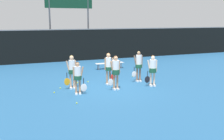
# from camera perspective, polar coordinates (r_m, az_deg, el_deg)

# --- Properties ---
(ground_plane) EXTENTS (140.00, 140.00, 0.00)m
(ground_plane) POSITION_cam_1_polar(r_m,az_deg,el_deg) (14.16, 0.00, -3.77)
(ground_plane) COLOR #235684
(fence_windscreen) EXTENTS (60.00, 0.08, 2.79)m
(fence_windscreen) POSITION_cam_1_polar(r_m,az_deg,el_deg) (23.05, -8.91, 5.39)
(fence_windscreen) COLOR black
(fence_windscreen) RESTS_ON ground_plane
(scoreboard) EXTENTS (4.26, 0.15, 6.25)m
(scoreboard) POSITION_cam_1_polar(r_m,az_deg,el_deg) (24.32, -9.35, 13.99)
(scoreboard) COLOR #515156
(scoreboard) RESTS_ON ground_plane
(bench_courtside) EXTENTS (2.15, 0.38, 0.45)m
(bench_courtside) POSITION_cam_1_polar(r_m,az_deg,el_deg) (19.32, -0.52, 1.41)
(bench_courtside) COLOR silver
(bench_courtside) RESTS_ON ground_plane
(player_0) EXTENTS (0.66, 0.37, 1.61)m
(player_0) POSITION_cam_1_polar(r_m,az_deg,el_deg) (12.75, -7.45, -1.18)
(player_0) COLOR tan
(player_0) RESTS_ON ground_plane
(player_1) EXTENTS (0.66, 0.39, 1.78)m
(player_1) POSITION_cam_1_polar(r_m,az_deg,el_deg) (13.45, 0.80, 0.09)
(player_1) COLOR tan
(player_1) RESTS_ON ground_plane
(player_2) EXTENTS (0.70, 0.41, 1.70)m
(player_2) POSITION_cam_1_polar(r_m,az_deg,el_deg) (14.34, 8.83, 0.41)
(player_2) COLOR beige
(player_2) RESTS_ON ground_plane
(player_3) EXTENTS (0.66, 0.37, 1.77)m
(player_3) POSITION_cam_1_polar(r_m,az_deg,el_deg) (13.81, -8.75, 0.18)
(player_3) COLOR tan
(player_3) RESTS_ON ground_plane
(player_4) EXTENTS (0.63, 0.35, 1.78)m
(player_4) POSITION_cam_1_polar(r_m,az_deg,el_deg) (14.52, -0.76, 0.88)
(player_4) COLOR tan
(player_4) RESTS_ON ground_plane
(player_5) EXTENTS (0.67, 0.39, 1.79)m
(player_5) POSITION_cam_1_polar(r_m,az_deg,el_deg) (15.28, 5.82, 1.35)
(player_5) COLOR #8C664C
(player_5) RESTS_ON ground_plane
(tennis_ball_0) EXTENTS (0.07, 0.07, 0.07)m
(tennis_ball_0) POSITION_cam_1_polar(r_m,az_deg,el_deg) (11.55, -7.68, -7.15)
(tennis_ball_0) COLOR #CCE033
(tennis_ball_0) RESTS_ON ground_plane
(tennis_ball_1) EXTENTS (0.07, 0.07, 0.07)m
(tennis_ball_1) POSITION_cam_1_polar(r_m,az_deg,el_deg) (15.15, -7.54, -2.74)
(tennis_ball_1) COLOR #CCE033
(tennis_ball_1) RESTS_ON ground_plane
(tennis_ball_2) EXTENTS (0.07, 0.07, 0.07)m
(tennis_ball_2) POSITION_cam_1_polar(r_m,az_deg,el_deg) (14.84, -8.07, -3.04)
(tennis_ball_2) COLOR #CCE033
(tennis_ball_2) RESTS_ON ground_plane
(tennis_ball_3) EXTENTS (0.07, 0.07, 0.07)m
(tennis_ball_3) POSITION_cam_1_polar(r_m,az_deg,el_deg) (14.14, -11.20, -3.86)
(tennis_ball_3) COLOR #CCE033
(tennis_ball_3) RESTS_ON ground_plane
(tennis_ball_4) EXTENTS (0.07, 0.07, 0.07)m
(tennis_ball_4) POSITION_cam_1_polar(r_m,az_deg,el_deg) (15.31, -5.26, -2.55)
(tennis_ball_4) COLOR #CCE033
(tennis_ball_4) RESTS_ON ground_plane
(tennis_ball_5) EXTENTS (0.06, 0.06, 0.06)m
(tennis_ball_5) POSITION_cam_1_polar(r_m,az_deg,el_deg) (16.75, 4.44, -1.36)
(tennis_ball_5) COLOR #CCE033
(tennis_ball_5) RESTS_ON ground_plane
(tennis_ball_6) EXTENTS (0.07, 0.07, 0.07)m
(tennis_ball_6) POSITION_cam_1_polar(r_m,az_deg,el_deg) (13.35, -12.47, -4.79)
(tennis_ball_6) COLOR #CCE033
(tennis_ball_6) RESTS_ON ground_plane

